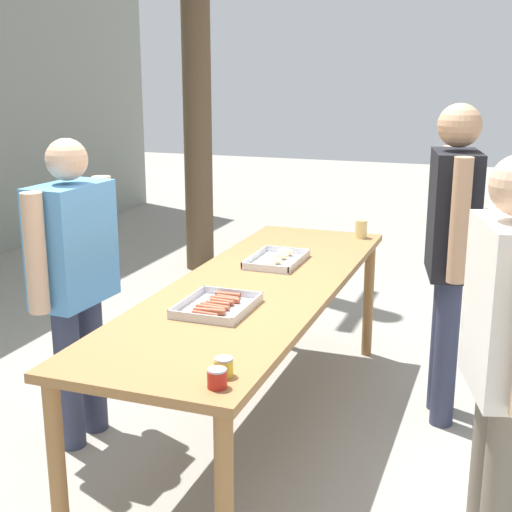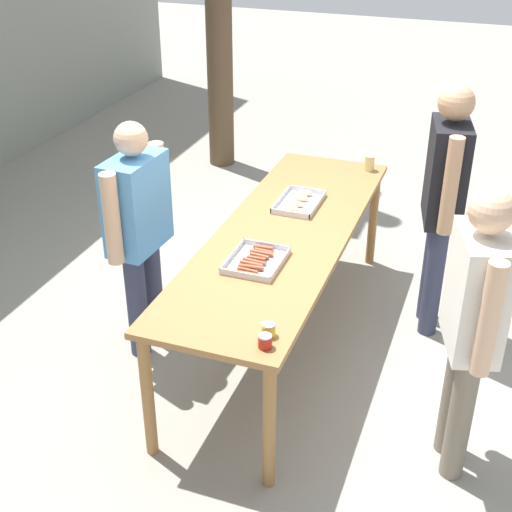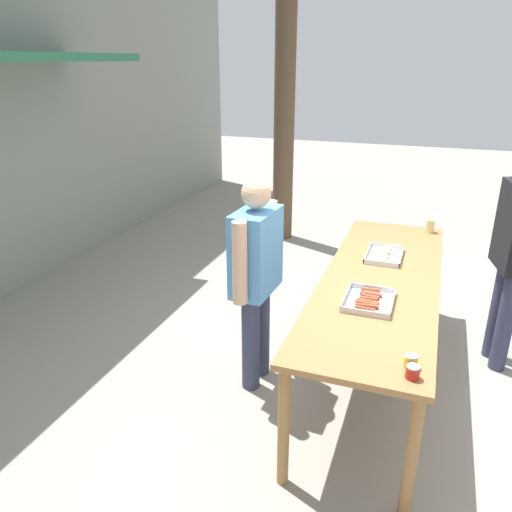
% 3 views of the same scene
% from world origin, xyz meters
% --- Properties ---
extents(ground_plane, '(24.00, 24.00, 0.00)m').
position_xyz_m(ground_plane, '(0.00, 0.00, 0.00)').
color(ground_plane, gray).
extents(serving_table, '(2.74, 0.84, 0.86)m').
position_xyz_m(serving_table, '(0.00, 0.00, 0.77)').
color(serving_table, olive).
rests_on(serving_table, ground).
extents(food_tray_sausages, '(0.40, 0.32, 0.04)m').
position_xyz_m(food_tray_sausages, '(-0.46, 0.03, 0.87)').
color(food_tray_sausages, silver).
rests_on(food_tray_sausages, serving_table).
extents(food_tray_buns, '(0.43, 0.28, 0.05)m').
position_xyz_m(food_tray_buns, '(0.43, 0.03, 0.88)').
color(food_tray_buns, silver).
rests_on(food_tray_buns, serving_table).
extents(condiment_jar_mustard, '(0.07, 0.07, 0.07)m').
position_xyz_m(condiment_jar_mustard, '(-1.23, -0.30, 0.89)').
color(condiment_jar_mustard, '#B22319').
rests_on(condiment_jar_mustard, serving_table).
extents(condiment_jar_ketchup, '(0.07, 0.07, 0.07)m').
position_xyz_m(condiment_jar_ketchup, '(-1.14, -0.29, 0.89)').
color(condiment_jar_ketchup, gold).
rests_on(condiment_jar_ketchup, serving_table).
extents(beer_cup, '(0.08, 0.08, 0.12)m').
position_xyz_m(beer_cup, '(1.23, -0.30, 0.92)').
color(beer_cup, '#DBC67A').
rests_on(beer_cup, serving_table).
extents(person_server_behind_table, '(0.66, 0.27, 1.62)m').
position_xyz_m(person_server_behind_table, '(-0.38, 0.86, 0.96)').
color(person_server_behind_table, '#333851').
rests_on(person_server_behind_table, ground).
extents(person_customer_holding_hotdog, '(0.60, 0.34, 1.68)m').
position_xyz_m(person_customer_holding_hotdog, '(-0.79, -1.25, 1.00)').
color(person_customer_holding_hotdog, '#756B5B').
rests_on(person_customer_holding_hotdog, ground).
extents(person_customer_with_cup, '(0.61, 0.32, 1.78)m').
position_xyz_m(person_customer_with_cup, '(0.54, -0.94, 1.06)').
color(person_customer_with_cup, '#333851').
rests_on(person_customer_with_cup, ground).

